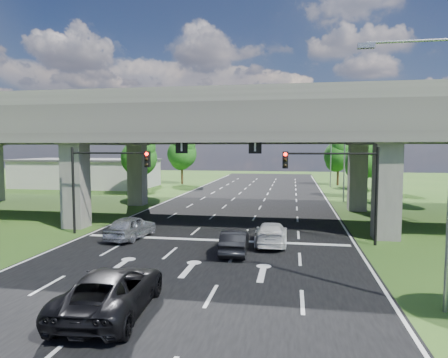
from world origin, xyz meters
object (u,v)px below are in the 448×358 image
(signal_left, at_px, (102,174))
(car_silver, at_px, (131,227))
(signal_right, at_px, (340,177))
(car_white, at_px, (271,234))
(car_trailing, at_px, (112,291))
(car_dark, at_px, (235,242))
(streetlight_far, at_px, (341,149))
(streetlight_near, at_px, (440,151))
(streetlight_beyond, at_px, (328,148))

(signal_left, distance_m, car_silver, 4.28)
(signal_right, relative_size, car_white, 1.29)
(signal_right, xyz_separation_m, signal_left, (-15.65, 0.00, 0.00))
(car_white, bearing_deg, signal_right, -168.09)
(signal_left, relative_size, car_silver, 1.35)
(signal_right, distance_m, signal_left, 15.65)
(car_trailing, bearing_deg, car_dark, -114.50)
(signal_left, distance_m, streetlight_far, 26.95)
(car_silver, bearing_deg, car_trailing, 116.93)
(streetlight_near, distance_m, car_white, 12.17)
(streetlight_near, xyz_separation_m, streetlight_far, (0.00, 30.00, 0.00))
(signal_left, bearing_deg, signal_right, 0.00)
(streetlight_near, distance_m, streetlight_beyond, 46.00)
(signal_left, distance_m, car_white, 12.09)
(signal_right, xyz_separation_m, streetlight_near, (2.27, -9.94, 1.66))
(signal_right, bearing_deg, streetlight_far, 83.53)
(car_white, distance_m, car_trailing, 12.31)
(signal_left, bearing_deg, streetlight_beyond, 63.57)
(streetlight_far, relative_size, car_trailing, 1.73)
(signal_left, xyz_separation_m, streetlight_far, (17.92, 20.06, 1.66))
(car_silver, xyz_separation_m, car_white, (9.12, 0.00, -0.08))
(signal_right, xyz_separation_m, car_trailing, (-9.21, -12.14, -3.35))
(signal_right, xyz_separation_m, streetlight_beyond, (2.27, 36.06, 1.66))
(streetlight_far, height_order, car_white, streetlight_far)
(signal_left, xyz_separation_m, car_white, (11.54, -0.94, -3.48))
(streetlight_beyond, relative_size, car_white, 2.15)
(signal_left, height_order, car_silver, signal_left)
(signal_right, height_order, car_dark, signal_right)
(signal_left, bearing_deg, streetlight_far, 48.22)
(streetlight_near, bearing_deg, signal_right, 102.88)
(streetlight_near, relative_size, car_silver, 2.25)
(streetlight_near, height_order, streetlight_far, same)
(streetlight_far, distance_m, car_dark, 25.40)
(car_silver, bearing_deg, car_white, -172.78)
(streetlight_beyond, distance_m, car_white, 37.90)
(streetlight_beyond, height_order, car_silver, streetlight_beyond)
(streetlight_beyond, xyz_separation_m, car_silver, (-15.50, -37.00, -5.06))
(signal_right, distance_m, car_trailing, 15.61)
(car_white, bearing_deg, streetlight_beyond, -100.80)
(streetlight_beyond, xyz_separation_m, car_white, (-6.38, -37.00, -5.14))
(car_silver, relative_size, car_trailing, 0.77)
(car_silver, distance_m, car_dark, 7.61)
(car_dark, bearing_deg, car_trailing, 66.63)
(signal_left, bearing_deg, streetlight_near, -29.02)
(streetlight_near, xyz_separation_m, streetlight_beyond, (0.00, 46.00, 0.00))
(car_silver, xyz_separation_m, car_dark, (7.20, -2.45, -0.09))
(streetlight_far, xyz_separation_m, streetlight_beyond, (0.00, 16.00, 0.00))
(streetlight_far, xyz_separation_m, car_silver, (-15.50, -21.00, -5.06))
(streetlight_beyond, bearing_deg, signal_left, -116.43)
(signal_left, distance_m, streetlight_beyond, 40.30)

